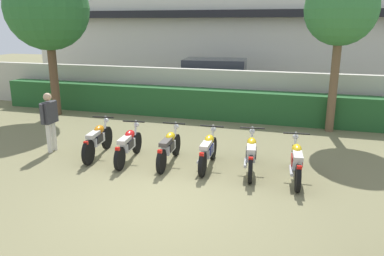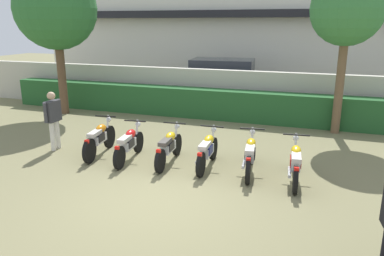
{
  "view_description": "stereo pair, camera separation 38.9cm",
  "coord_description": "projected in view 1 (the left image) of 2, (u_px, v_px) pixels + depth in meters",
  "views": [
    {
      "loc": [
        2.6,
        -6.45,
        3.44
      ],
      "look_at": [
        0.0,
        2.23,
        0.91
      ],
      "focal_mm": 35.31,
      "sensor_mm": 36.0,
      "label": 1
    },
    {
      "loc": [
        2.97,
        -6.33,
        3.44
      ],
      "look_at": [
        0.0,
        2.23,
        0.91
      ],
      "focal_mm": 35.31,
      "sensor_mm": 36.0,
      "label": 2
    }
  ],
  "objects": [
    {
      "name": "tree_near_inspector",
      "position": [
        47.0,
        9.0,
        13.61
      ],
      "size": [
        2.99,
        2.99,
        5.44
      ],
      "color": "brown",
      "rests_on": "ground"
    },
    {
      "name": "parked_car",
      "position": [
        218.0,
        81.0,
        16.9
      ],
      "size": [
        4.64,
        2.4,
        1.89
      ],
      "rotation": [
        0.0,
        0.0,
        0.09
      ],
      "color": "black",
      "rests_on": "ground"
    },
    {
      "name": "building",
      "position": [
        260.0,
        19.0,
        20.91
      ],
      "size": [
        24.49,
        6.5,
        7.32
      ],
      "color": "silver",
      "rests_on": "ground"
    },
    {
      "name": "motorcycle_in_row_3",
      "position": [
        208.0,
        150.0,
        9.21
      ],
      "size": [
        0.6,
        1.8,
        0.95
      ],
      "rotation": [
        0.0,
        0.0,
        1.61
      ],
      "color": "black",
      "rests_on": "ground"
    },
    {
      "name": "compound_wall",
      "position": [
        232.0,
        93.0,
        14.32
      ],
      "size": [
        23.27,
        0.3,
        1.73
      ],
      "primitive_type": "cube",
      "color": "#BCB7A8",
      "rests_on": "ground"
    },
    {
      "name": "motorcycle_in_row_2",
      "position": [
        169.0,
        147.0,
        9.44
      ],
      "size": [
        0.6,
        1.87,
        0.95
      ],
      "rotation": [
        0.0,
        0.0,
        1.63
      ],
      "color": "black",
      "rests_on": "ground"
    },
    {
      "name": "tree_far_side",
      "position": [
        341.0,
        11.0,
        11.4
      ],
      "size": [
        2.19,
        2.19,
        4.93
      ],
      "color": "brown",
      "rests_on": "ground"
    },
    {
      "name": "motorcycle_in_row_5",
      "position": [
        296.0,
        161.0,
        8.49
      ],
      "size": [
        0.6,
        1.94,
        0.95
      ],
      "rotation": [
        0.0,
        0.0,
        1.66
      ],
      "color": "black",
      "rests_on": "ground"
    },
    {
      "name": "hedge_row",
      "position": [
        228.0,
        105.0,
        13.76
      ],
      "size": [
        18.61,
        0.7,
        1.08
      ],
      "primitive_type": "cube",
      "color": "#235628",
      "rests_on": "ground"
    },
    {
      "name": "inspector_person",
      "position": [
        49.0,
        117.0,
        10.23
      ],
      "size": [
        0.22,
        0.66,
        1.63
      ],
      "color": "silver",
      "rests_on": "ground"
    },
    {
      "name": "motorcycle_in_row_4",
      "position": [
        251.0,
        154.0,
        8.91
      ],
      "size": [
        0.6,
        1.91,
        0.97
      ],
      "rotation": [
        0.0,
        0.0,
        1.69
      ],
      "color": "black",
      "rests_on": "ground"
    },
    {
      "name": "motorcycle_in_row_1",
      "position": [
        128.0,
        145.0,
        9.62
      ],
      "size": [
        0.6,
        1.85,
        0.94
      ],
      "rotation": [
        0.0,
        0.0,
        1.67
      ],
      "color": "black",
      "rests_on": "ground"
    },
    {
      "name": "ground",
      "position": [
        160.0,
        200.0,
        7.6
      ],
      "size": [
        60.0,
        60.0,
        0.0
      ],
      "primitive_type": "plane",
      "color": "olive"
    },
    {
      "name": "motorcycle_in_row_0",
      "position": [
        98.0,
        140.0,
        9.97
      ],
      "size": [
        0.6,
        1.89,
        0.98
      ],
      "rotation": [
        0.0,
        0.0,
        1.71
      ],
      "color": "black",
      "rests_on": "ground"
    }
  ]
}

